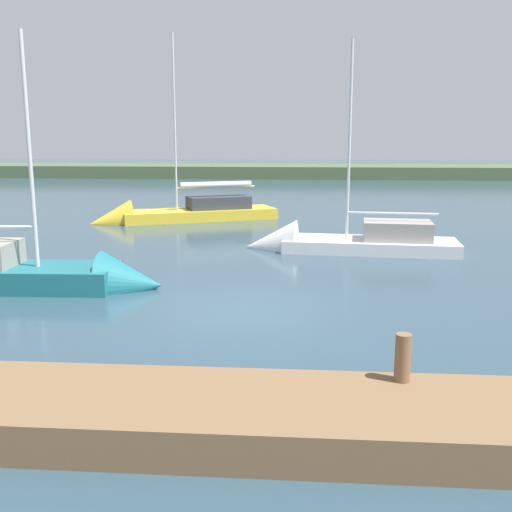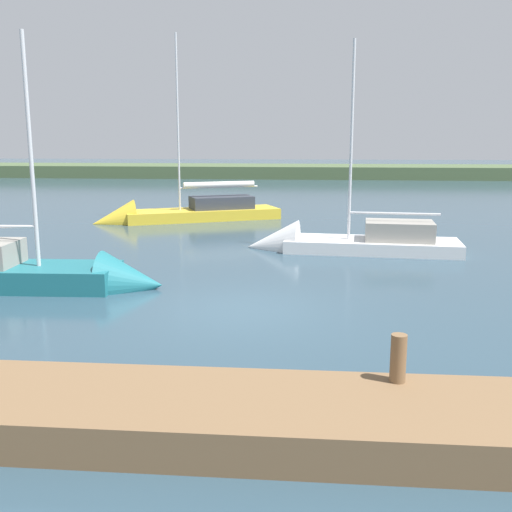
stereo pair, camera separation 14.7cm
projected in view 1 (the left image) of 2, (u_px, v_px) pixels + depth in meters
name	position (u px, v px, depth m)	size (l,w,h in m)	color
ground_plane	(244.00, 310.00, 13.55)	(200.00, 200.00, 0.00)	#2D4756
far_shoreline	(289.00, 177.00, 60.28)	(180.00, 8.00, 2.40)	#4C603D
dock_pier	(202.00, 415.00, 7.81)	(27.11, 2.01, 0.55)	brown
mooring_post_near	(403.00, 358.00, 8.18)	(0.22, 0.22, 0.69)	brown
sailboat_inner_slip	(45.00, 280.00, 15.48)	(6.82, 2.03, 7.28)	#1E6B75
sailboat_near_dock	(334.00, 247.00, 20.75)	(7.53, 2.66, 8.08)	white
sailboat_mid_channel	(174.00, 218.00, 28.24)	(9.00, 5.51, 9.66)	gold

